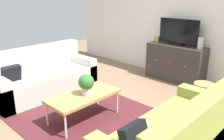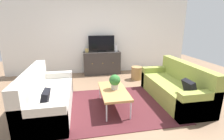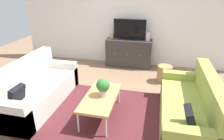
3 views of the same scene
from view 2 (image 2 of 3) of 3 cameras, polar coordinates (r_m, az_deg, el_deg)
The scene contains 12 objects.
ground_plane at distance 3.82m, azimuth 0.90°, elevation -11.14°, with size 10.00×10.00×0.00m, color #84664C.
wall_back at distance 5.93m, azimuth -4.19°, elevation 12.18°, with size 6.40×0.12×2.70m, color white.
area_rug at distance 3.69m, azimuth 1.39°, elevation -12.10°, with size 2.50×1.90×0.01m, color #4C1E23.
couch_left_side at distance 3.61m, azimuth -21.92°, elevation -9.00°, with size 0.81×1.91×0.86m.
couch_right_side at distance 4.13m, azimuth 21.23°, elevation -5.76°, with size 0.81×1.91×0.86m.
coffee_table at distance 3.45m, azimuth 0.51°, elevation -7.27°, with size 0.53×1.07×0.41m.
potted_plant at distance 3.41m, azimuth 0.94°, elevation -3.86°, with size 0.23×0.23×0.31m.
tv_console at distance 5.80m, azimuth -3.49°, elevation 2.48°, with size 1.25×0.47×0.77m.
flat_screen_tv at distance 5.71m, azimuth -3.63°, elevation 8.96°, with size 0.88×0.16×0.55m.
glass_vase at distance 5.79m, azimuth 1.41°, elevation 7.52°, with size 0.11×0.11×0.23m, color silver.
mantel_clock at distance 5.67m, azimuth -8.66°, elevation 6.66°, with size 0.11×0.07×0.13m, color tan.
wicker_basket at distance 5.31m, azimuth 8.44°, elevation -1.03°, with size 0.34×0.34×0.40m, color #9E7547.
Camera 2 is at (-0.70, -3.33, 1.75)m, focal length 26.65 mm.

